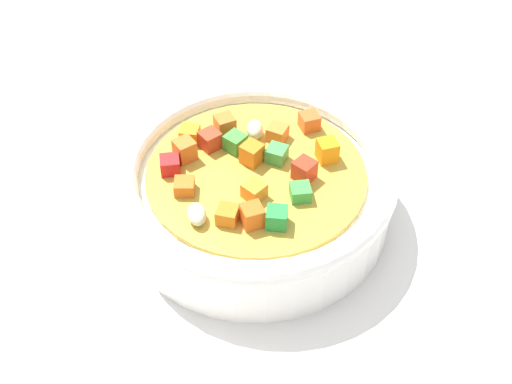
{
  "coord_description": "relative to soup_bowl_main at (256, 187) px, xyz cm",
  "views": [
    {
      "loc": [
        29.79,
        -8.01,
        33.21
      ],
      "look_at": [
        0.0,
        0.0,
        2.15
      ],
      "focal_mm": 46.73,
      "sensor_mm": 36.0,
      "label": 1
    }
  ],
  "objects": [
    {
      "name": "soup_bowl_main",
      "position": [
        0.0,
        0.0,
        0.0
      ],
      "size": [
        18.05,
        18.05,
        5.44
      ],
      "color": "white",
      "rests_on": "ground_plane"
    },
    {
      "name": "ground_plane",
      "position": [
        0.01,
        0.01,
        -3.59
      ],
      "size": [
        140.0,
        140.0,
        2.0
      ],
      "primitive_type": "cube",
      "color": "silver"
    }
  ]
}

